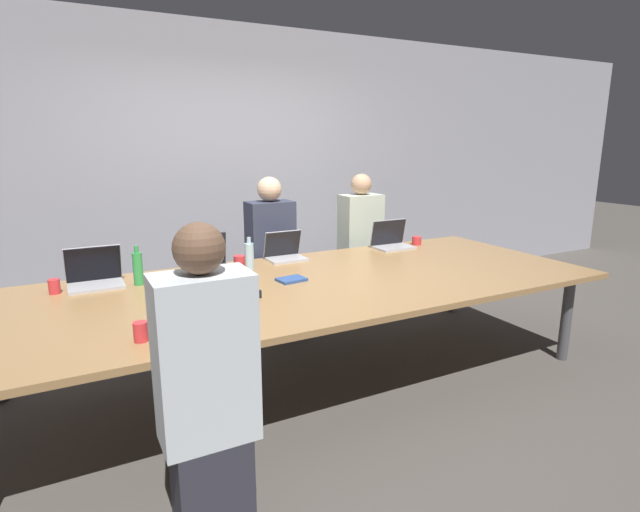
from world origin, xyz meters
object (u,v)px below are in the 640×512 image
(cup_near_left, at_px, (141,332))
(person_far_right, at_px, (360,246))
(cup_far_left, at_px, (54,286))
(person_near_left, at_px, (207,390))
(bottle_far_midleft, at_px, (249,257))
(laptop_near_left, at_px, (190,321))
(laptop_far_center, at_px, (284,251))
(cup_far_midleft, at_px, (239,261))
(laptop_far_right, at_px, (391,240))
(laptop_far_left, at_px, (95,275))
(bottle_far_left, at_px, (138,268))
(laptop_far_midleft, at_px, (208,259))
(cup_far_right, at_px, (417,241))
(stapler, at_px, (252,292))
(person_far_center, at_px, (271,258))

(cup_near_left, xyz_separation_m, person_far_right, (2.32, 1.66, -0.11))
(cup_far_left, bearing_deg, person_near_left, -71.07)
(cup_near_left, height_order, bottle_far_midleft, bottle_far_midleft)
(laptop_near_left, height_order, person_near_left, person_near_left)
(person_far_right, relative_size, bottle_far_midleft, 5.32)
(laptop_far_center, relative_size, cup_far_midleft, 3.54)
(laptop_far_right, xyz_separation_m, cup_far_left, (-2.76, -0.15, -0.03))
(bottle_far_midleft, bearing_deg, laptop_far_right, 7.60)
(laptop_far_left, xyz_separation_m, bottle_far_left, (0.27, -0.11, 0.04))
(bottle_far_left, bearing_deg, cup_near_left, -97.62)
(cup_far_left, distance_m, laptop_far_midleft, 1.06)
(person_far_right, bearing_deg, person_near_left, -134.20)
(cup_far_right, xyz_separation_m, cup_far_midleft, (-1.75, 0.00, 0.00))
(person_far_right, bearing_deg, bottle_far_left, -164.04)
(bottle_far_left, height_order, cup_far_midleft, bottle_far_left)
(cup_far_left, bearing_deg, bottle_far_midleft, -1.73)
(person_far_right, bearing_deg, cup_far_midleft, -162.67)
(laptop_far_center, relative_size, laptop_far_left, 0.88)
(cup_near_left, height_order, laptop_far_midleft, laptop_far_midleft)
(person_near_left, distance_m, laptop_far_left, 1.72)
(laptop_near_left, height_order, laptop_far_midleft, laptop_near_left)
(person_near_left, height_order, cup_far_left, person_near_left)
(laptop_far_right, distance_m, cup_far_left, 2.76)
(laptop_far_right, bearing_deg, stapler, -154.25)
(laptop_far_midleft, bearing_deg, cup_near_left, -118.69)
(stapler, bearing_deg, person_far_right, 21.67)
(bottle_far_midleft, bearing_deg, cup_far_right, 6.06)
(cup_near_left, distance_m, laptop_far_midleft, 1.41)
(person_near_left, relative_size, cup_far_midleft, 15.63)
(cup_far_left, height_order, cup_far_midleft, cup_far_left)
(cup_far_right, height_order, bottle_far_left, bottle_far_left)
(cup_far_left, bearing_deg, laptop_far_center, 6.13)
(person_near_left, bearing_deg, bottle_far_left, -88.51)
(cup_far_right, bearing_deg, laptop_far_center, 178.38)
(laptop_far_center, relative_size, laptop_far_midleft, 0.99)
(cup_near_left, relative_size, stapler, 0.63)
(laptop_far_right, relative_size, cup_far_right, 4.11)
(cup_far_midleft, bearing_deg, person_near_left, -112.78)
(laptop_far_right, xyz_separation_m, cup_far_midleft, (-1.46, -0.00, -0.03))
(laptop_near_left, bearing_deg, laptop_far_midleft, -109.11)
(laptop_far_center, height_order, cup_far_left, laptop_far_center)
(bottle_far_left, distance_m, bottle_far_midleft, 0.80)
(cup_far_left, height_order, bottle_far_midleft, bottle_far_midleft)
(stapler, bearing_deg, cup_far_midleft, 60.81)
(person_far_center, relative_size, laptop_far_midleft, 4.37)
(laptop_near_left, relative_size, cup_far_left, 3.43)
(cup_far_left, bearing_deg, cup_far_right, 2.71)
(cup_near_left, height_order, person_far_right, person_far_right)
(laptop_far_right, bearing_deg, cup_far_left, -176.83)
(cup_far_midleft, bearing_deg, bottle_far_midleft, -84.37)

